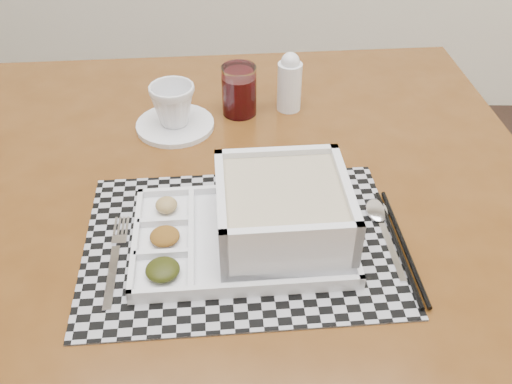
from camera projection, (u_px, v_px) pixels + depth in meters
dining_table at (238, 234)px, 0.99m from camera, size 1.16×1.16×0.80m
placemat at (241, 242)px, 0.85m from camera, size 0.50×0.38×0.00m
serving_tray at (271, 218)px, 0.83m from camera, size 0.34×0.25×0.10m
fork at (117, 258)px, 0.82m from camera, size 0.04×0.19×0.00m
spoon at (379, 216)px, 0.89m from camera, size 0.04×0.18×0.01m
chopsticks at (401, 245)px, 0.84m from camera, size 0.04×0.24×0.01m
saucer at (175, 125)px, 1.10m from camera, size 0.15×0.15×0.01m
cup at (173, 105)px, 1.07m from camera, size 0.11×0.11×0.08m
juice_glass at (239, 92)px, 1.11m from camera, size 0.07×0.07×0.10m
creamer_bottle at (290, 82)px, 1.12m from camera, size 0.05×0.05×0.12m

